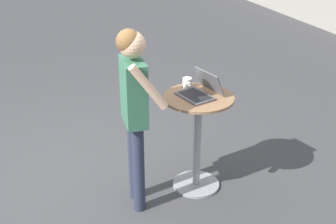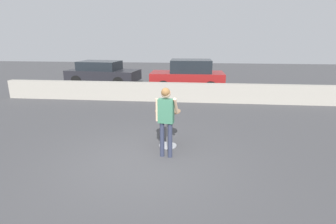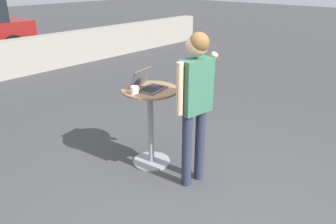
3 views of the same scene
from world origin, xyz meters
name	(u,v)px [view 2 (image 2 of 3)]	position (x,y,z in m)	size (l,w,h in m)	color
ground_plane	(143,163)	(0.00, 0.00, 0.00)	(50.00, 50.00, 0.00)	#3D3D3F
pavement_kerb	(170,92)	(0.00, 6.18, 0.42)	(15.33, 0.35, 0.84)	gray
cafe_table	(168,124)	(0.46, 1.07, 0.62)	(0.66, 0.66, 0.99)	gray
laptop	(167,108)	(0.45, 1.08, 1.04)	(0.39, 0.38, 0.23)	#515156
coffee_mug	(159,109)	(0.22, 1.07, 1.03)	(0.12, 0.09, 0.09)	white
standing_person	(166,114)	(0.48, 0.43, 1.08)	(0.53, 0.34, 1.71)	#282D42
parked_car_near_street	(188,75)	(0.76, 8.86, 0.83)	(3.95, 2.02, 1.66)	maroon
parked_car_further_down	(102,73)	(-4.49, 10.07, 0.74)	(4.43, 2.32, 1.43)	black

